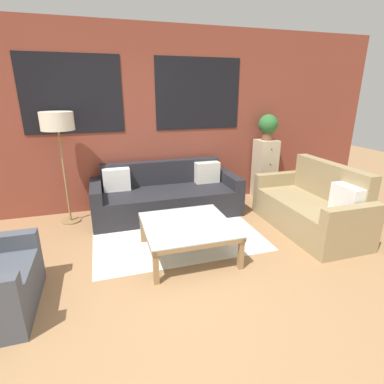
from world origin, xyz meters
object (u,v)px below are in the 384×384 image
Objects in this scene: drawer_cabinet at (265,169)px; settee_vintage at (312,208)px; floor_lamp at (58,126)px; coffee_table at (188,228)px; couch_dark at (166,196)px; potted_plant at (268,126)px.

settee_vintage is at bearing -92.27° from drawer_cabinet.
coffee_table is at bearing -45.18° from floor_lamp.
floor_lamp reaches higher than drawer_cabinet.
potted_plant is (1.86, 0.24, 1.01)m from couch_dark.
floor_lamp reaches higher than couch_dark.
couch_dark is 1.83m from floor_lamp.
potted_plant is at bearing 2.61° from floor_lamp.
drawer_cabinet is at bearing 2.61° from floor_lamp.
settee_vintage reaches higher than coffee_table.
floor_lamp is at bearing -177.39° from drawer_cabinet.
potted_plant is (1.89, 1.56, 0.94)m from coffee_table.
coffee_table is 2.46m from drawer_cabinet.
couch_dark is 1.41× the size of floor_lamp.
floor_lamp reaches higher than potted_plant.
drawer_cabinet is at bearing 87.73° from settee_vintage.
coffee_table is 2.32× the size of potted_plant.
floor_lamp is at bearing 134.82° from coffee_table.
couch_dark is 1.36× the size of settee_vintage.
settee_vintage is 1.85m from coffee_table.
settee_vintage is 1.04× the size of floor_lamp.
settee_vintage is 3.64m from floor_lamp.
settee_vintage is 1.59× the size of drawer_cabinet.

